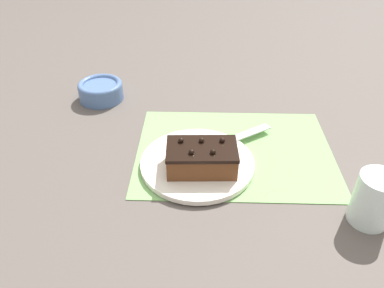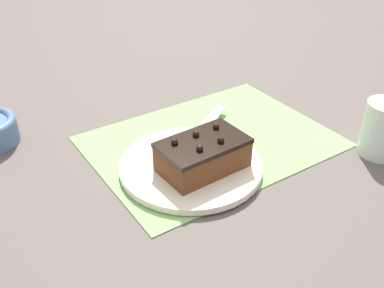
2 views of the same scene
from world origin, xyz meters
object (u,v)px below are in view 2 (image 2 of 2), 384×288
at_px(cake_plate, 191,166).
at_px(chocolate_cake, 203,154).
at_px(drinking_glass, 383,129).
at_px(serving_knife, 195,137).

height_order(cake_plate, chocolate_cake, chocolate_cake).
xyz_separation_m(cake_plate, chocolate_cake, (0.01, -0.02, 0.03)).
height_order(cake_plate, drinking_glass, drinking_glass).
bearing_deg(chocolate_cake, serving_knife, 63.78).
bearing_deg(drinking_glass, cake_plate, 155.60).
bearing_deg(cake_plate, serving_knife, 50.47).
relative_size(cake_plate, drinking_glass, 2.42).
distance_m(cake_plate, serving_knife, 0.08).
bearing_deg(drinking_glass, chocolate_cake, 158.42).
bearing_deg(chocolate_cake, cake_plate, 112.96).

